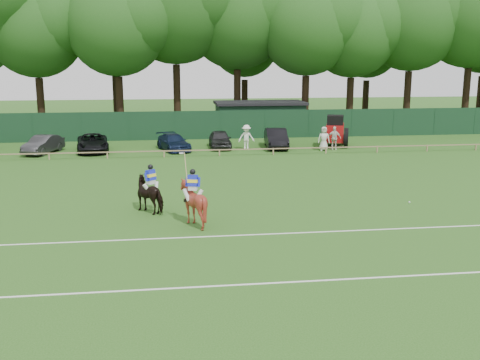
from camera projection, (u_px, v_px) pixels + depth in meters
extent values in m
plane|color=#1E4C14|center=(238.00, 228.00, 23.37)|extent=(160.00, 160.00, 0.00)
imported|color=black|center=(151.00, 194.00, 25.74)|extent=(2.00, 2.05, 1.66)
imported|color=maroon|center=(193.00, 203.00, 23.66)|extent=(1.98, 2.10, 1.90)
imported|color=#2D2E30|center=(43.00, 145.00, 41.89)|extent=(2.65, 4.34, 1.35)
imported|color=black|center=(93.00, 143.00, 42.63)|extent=(2.89, 5.15, 1.36)
imported|color=#131F3C|center=(174.00, 142.00, 43.33)|extent=(2.94, 4.62, 1.25)
imported|color=#29292C|center=(220.00, 139.00, 44.46)|extent=(1.74, 4.14, 1.40)
imported|color=black|center=(276.00, 138.00, 44.57)|extent=(2.05, 4.76, 1.53)
imported|color=white|center=(246.00, 137.00, 43.56)|extent=(1.26, 0.73, 1.94)
imported|color=silver|center=(334.00, 138.00, 43.60)|extent=(1.14, 0.68, 1.82)
imported|color=silver|center=(324.00, 139.00, 43.16)|extent=(0.99, 0.73, 1.85)
cube|color=silver|center=(151.00, 182.00, 25.62)|extent=(0.44, 0.44, 0.18)
cube|color=#1B27C8|center=(151.00, 175.00, 25.55)|extent=(0.50, 0.50, 0.51)
cube|color=yellow|center=(151.00, 175.00, 25.55)|extent=(0.51, 0.50, 0.18)
sphere|color=black|center=(150.00, 167.00, 25.47)|extent=(0.25, 0.25, 0.25)
cylinder|color=silver|center=(156.00, 187.00, 25.85)|extent=(0.30, 0.50, 0.59)
cylinder|color=silver|center=(148.00, 189.00, 25.45)|extent=(0.50, 0.28, 0.59)
cube|color=silver|center=(193.00, 188.00, 23.53)|extent=(0.42, 0.36, 0.18)
cube|color=#1B27C8|center=(193.00, 181.00, 23.46)|extent=(0.47, 0.41, 0.51)
cube|color=yellow|center=(193.00, 181.00, 23.47)|extent=(0.50, 0.40, 0.18)
sphere|color=black|center=(193.00, 172.00, 23.38)|extent=(0.25, 0.25, 0.25)
cylinder|color=silver|center=(199.00, 195.00, 23.50)|extent=(0.45, 0.30, 0.59)
cylinder|color=silver|center=(187.00, 195.00, 23.59)|extent=(0.40, 0.43, 0.59)
cylinder|color=tan|center=(186.00, 167.00, 23.44)|extent=(0.11, 0.63, 1.17)
sphere|color=silver|center=(409.00, 202.00, 27.43)|extent=(0.09, 0.09, 0.09)
cube|color=silver|center=(262.00, 284.00, 17.55)|extent=(60.00, 0.10, 0.01)
cube|color=silver|center=(241.00, 235.00, 22.40)|extent=(60.00, 0.10, 0.01)
cube|color=#997F5B|center=(206.00, 150.00, 40.71)|extent=(62.00, 0.08, 0.08)
cube|color=#14351E|center=(198.00, 125.00, 49.27)|extent=(92.00, 0.04, 2.50)
cube|color=#14331E|center=(260.00, 119.00, 52.93)|extent=(8.00, 4.00, 2.80)
cube|color=black|center=(260.00, 103.00, 52.61)|extent=(8.40, 4.40, 0.24)
cube|color=#A20F10|center=(335.00, 133.00, 45.37)|extent=(2.10, 2.84, 1.38)
cube|color=black|center=(335.00, 121.00, 44.76)|extent=(1.63, 1.70, 0.95)
cylinder|color=black|center=(323.00, 137.00, 44.88)|extent=(0.79, 1.61, 1.59)
cylinder|color=black|center=(346.00, 138.00, 44.56)|extent=(0.79, 1.61, 1.59)
cylinder|color=black|center=(325.00, 139.00, 46.67)|extent=(0.56, 0.90, 0.85)
cylinder|color=black|center=(345.00, 139.00, 46.39)|extent=(0.56, 0.90, 0.85)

